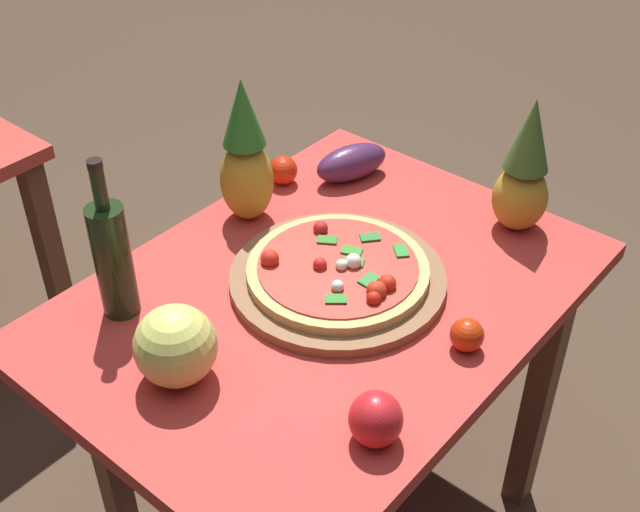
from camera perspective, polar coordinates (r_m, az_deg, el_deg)
ground_plane at (r=2.33m, az=0.24°, el=-17.06°), size 10.00×10.00×0.00m
display_table at (r=1.83m, az=0.29°, el=-4.84°), size 1.16×0.85×0.77m
pizza_board at (r=1.77m, az=1.24°, el=-1.59°), size 0.47×0.47×0.02m
pizza at (r=1.76m, az=1.28°, el=-0.96°), size 0.39×0.39×0.06m
wine_bottle at (r=1.68m, az=-14.20°, el=-0.10°), size 0.08×0.08×0.36m
pineapple_left at (r=1.93m, az=14.00°, el=5.64°), size 0.13×0.13×0.33m
pineapple_right at (r=1.91m, az=-5.20°, el=6.77°), size 0.13×0.13×0.36m
melon at (r=1.54m, az=-10.01°, el=-6.16°), size 0.16×0.16×0.16m
bell_pepper at (r=1.44m, az=3.89°, el=-11.24°), size 0.10×0.10×0.11m
eggplant at (r=2.11m, az=2.20°, el=6.51°), size 0.22×0.15×0.09m
tomato_near_board at (r=2.10m, az=-2.59°, el=5.98°), size 0.07×0.07×0.07m
tomato_beside_pepper at (r=1.63m, az=10.17°, el=-5.42°), size 0.07×0.07×0.07m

